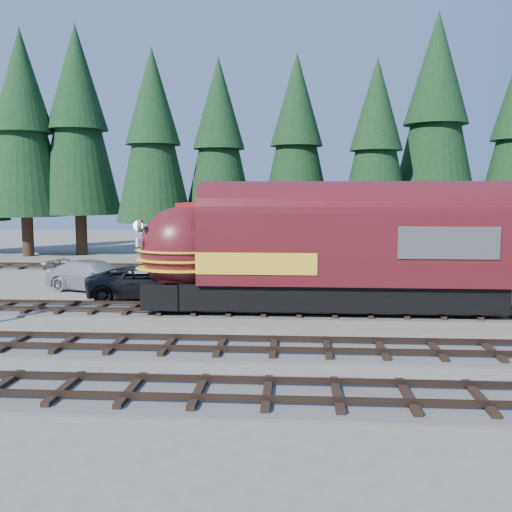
# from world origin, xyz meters

# --- Properties ---
(ground) EXTENTS (120.00, 120.00, 0.00)m
(ground) POSITION_xyz_m (0.00, 0.00, 0.00)
(ground) COLOR #6B665B
(ground) RESTS_ON ground
(track_spur) EXTENTS (32.00, 3.20, 0.33)m
(track_spur) POSITION_xyz_m (-10.00, 18.00, 0.06)
(track_spur) COLOR #4C4947
(track_spur) RESTS_ON ground
(depot) EXTENTS (12.80, 7.00, 5.30)m
(depot) POSITION_xyz_m (-0.00, 10.50, 2.96)
(depot) COLOR gold
(depot) RESTS_ON ground
(conifer_backdrop) EXTENTS (79.69, 21.07, 17.34)m
(conifer_backdrop) POSITION_xyz_m (5.54, 25.16, 10.39)
(conifer_backdrop) COLOR black
(conifer_backdrop) RESTS_ON ground
(locomotive) EXTENTS (16.17, 3.21, 4.40)m
(locomotive) POSITION_xyz_m (-0.94, 4.00, 2.57)
(locomotive) COLOR black
(locomotive) RESTS_ON ground
(caboose) EXTENTS (10.80, 3.13, 5.62)m
(caboose) POSITION_xyz_m (-4.12, 18.00, 2.76)
(caboose) COLOR black
(caboose) RESTS_ON ground
(pickup_truck_a) EXTENTS (6.27, 4.21, 1.60)m
(pickup_truck_a) POSITION_xyz_m (-9.32, 7.31, 0.80)
(pickup_truck_a) COLOR black
(pickup_truck_a) RESTS_ON ground
(pickup_truck_b) EXTENTS (6.12, 3.95, 1.65)m
(pickup_truck_b) POSITION_xyz_m (-12.53, 9.23, 0.82)
(pickup_truck_b) COLOR #A6A7AD
(pickup_truck_b) RESTS_ON ground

